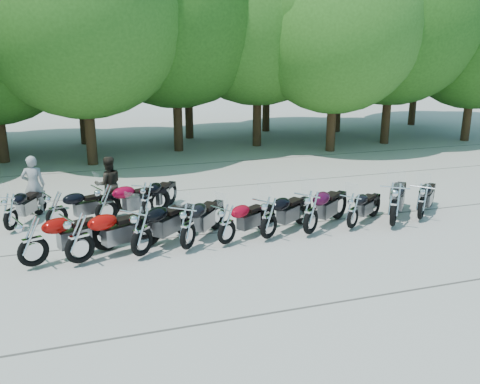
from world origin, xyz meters
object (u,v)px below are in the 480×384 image
object	(u,v)px
motorcycle_2	(141,230)
motorcycle_0	(32,240)
motorcycle_1	(79,237)
motorcycle_3	(188,225)
motorcycle_6	(311,211)
motorcycle_12	(106,203)
motorcycle_13	(147,199)
motorcycle_11	(56,209)
rider_1	(109,184)
motorcycle_5	(269,217)
rider_0	(33,185)
motorcycle_4	(227,223)
motorcycle_10	(10,211)
motorcycle_7	(353,210)
motorcycle_9	(422,200)
motorcycle_8	(394,203)

from	to	relation	value
motorcycle_2	motorcycle_0	bearing A→B (deg)	43.86
motorcycle_1	motorcycle_3	world-z (taller)	motorcycle_1
motorcycle_6	motorcycle_12	world-z (taller)	motorcycle_6
motorcycle_1	motorcycle_12	bearing A→B (deg)	-39.31
motorcycle_3	motorcycle_12	world-z (taller)	motorcycle_3
motorcycle_13	motorcycle_11	bearing A→B (deg)	36.93
motorcycle_2	rider_1	world-z (taller)	rider_1
motorcycle_5	motorcycle_13	distance (m)	3.83
motorcycle_2	motorcycle_5	bearing A→B (deg)	-130.04
motorcycle_6	rider_1	bearing A→B (deg)	15.00
motorcycle_5	motorcycle_11	size ratio (longest dim) A/B	1.09
motorcycle_13	rider_0	bearing A→B (deg)	8.78
motorcycle_4	motorcycle_12	bearing A→B (deg)	16.86
motorcycle_3	rider_0	world-z (taller)	rider_0
motorcycle_2	motorcycle_1	bearing A→B (deg)	46.99
motorcycle_10	motorcycle_11	world-z (taller)	same
motorcycle_7	motorcycle_3	bearing A→B (deg)	56.19
motorcycle_6	motorcycle_9	distance (m)	3.58
motorcycle_5	rider_0	xyz separation A→B (m)	(-5.92, 4.17, 0.24)
motorcycle_10	rider_1	distance (m)	2.91
motorcycle_0	motorcycle_12	size ratio (longest dim) A/B	1.05
motorcycle_3	motorcycle_8	xyz separation A→B (m)	(5.78, -0.08, 0.04)
motorcycle_0	motorcycle_11	xyz separation A→B (m)	(0.43, 2.59, -0.09)
motorcycle_8	motorcycle_11	distance (m)	9.30
motorcycle_1	motorcycle_11	world-z (taller)	motorcycle_1
motorcycle_7	motorcycle_2	bearing A→B (deg)	56.80
motorcycle_10	motorcycle_6	bearing A→B (deg)	-175.00
motorcycle_11	motorcycle_7	bearing A→B (deg)	-129.68
motorcycle_3	motorcycle_4	world-z (taller)	motorcycle_3
motorcycle_0	motorcycle_5	xyz separation A→B (m)	(5.69, 0.04, -0.04)
motorcycle_1	motorcycle_8	distance (m)	8.31
motorcycle_12	rider_0	distance (m)	2.61
motorcycle_8	motorcycle_12	xyz separation A→B (m)	(-7.57, 2.66, -0.06)
motorcycle_10	motorcycle_11	xyz separation A→B (m)	(1.19, -0.16, -0.00)
motorcycle_5	motorcycle_11	bearing A→B (deg)	29.97
motorcycle_6	rider_1	size ratio (longest dim) A/B	1.44
motorcycle_9	motorcycle_12	bearing A→B (deg)	30.97
motorcycle_4	motorcycle_11	size ratio (longest dim) A/B	1.01
motorcycle_2	motorcycle_7	xyz separation A→B (m)	(5.75, 0.22, -0.13)
motorcycle_0	rider_0	world-z (taller)	rider_0
motorcycle_3	motorcycle_8	size ratio (longest dim) A/B	0.94
motorcycle_12	rider_1	bearing A→B (deg)	-29.81
motorcycle_2	motorcycle_3	world-z (taller)	motorcycle_2
motorcycle_5	rider_0	distance (m)	7.25
motorcycle_1	rider_1	bearing A→B (deg)	-36.75
motorcycle_2	motorcycle_10	size ratio (longest dim) A/B	1.17
motorcycle_0	motorcycle_7	world-z (taller)	motorcycle_0
motorcycle_0	motorcycle_5	size ratio (longest dim) A/B	1.06
motorcycle_11	motorcycle_8	bearing A→B (deg)	-128.70
motorcycle_5	motorcycle_8	xyz separation A→B (m)	(3.63, -0.16, 0.07)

